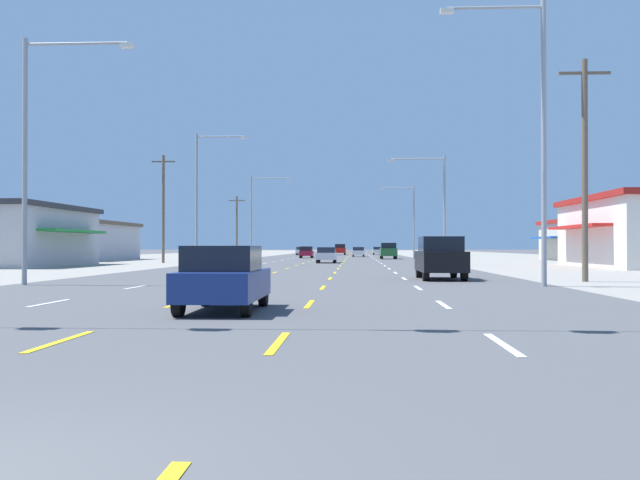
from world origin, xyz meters
TOP-DOWN VIEW (x-y plane):
  - ground_plane at (0.00, 66.00)m, footprint 572.00×572.00m
  - lot_apron_left at (-24.75, 66.00)m, footprint 28.00×440.00m
  - lot_apron_right at (24.75, 66.00)m, footprint 28.00×440.00m
  - lane_markings at (0.00, 104.50)m, footprint 10.64×227.60m
  - signal_span_wire at (-0.00, 9.07)m, footprint 25.20×0.53m
  - hatchback_center_turn_nearest at (-0.13, 12.37)m, footprint 1.72×3.90m
  - suv_far_right_near at (6.89, 28.99)m, footprint 1.98×4.90m
  - sedan_center_turn_mid at (0.23, 61.90)m, footprint 1.80×4.50m
  - suv_far_right_midfar at (6.95, 83.37)m, footprint 1.98×4.90m
  - hatchback_inner_left_far at (-3.63, 90.32)m, footprint 1.72×3.90m
  - sedan_inner_right_farther at (3.34, 101.89)m, footprint 1.80×4.50m
  - sedan_far_left_farthest at (-6.90, 123.90)m, footprint 1.80×4.50m
  - suv_center_turn_distant_a at (0.12, 124.75)m, footprint 1.98×4.90m
  - sedan_far_right_distant_b at (7.07, 129.85)m, footprint 1.80×4.50m
  - storefront_left_row_1 at (-23.90, 49.77)m, footprint 10.48×15.09m
  - storefront_left_row_2 at (-29.70, 72.83)m, footprint 13.00×18.32m
  - storefront_right_row_2 at (31.13, 75.01)m, footprint 14.75×12.73m
  - streetlight_left_row_0 at (-9.68, 23.32)m, footprint 4.48×0.26m
  - streetlight_right_row_0 at (9.79, 23.32)m, footprint 4.03×0.26m
  - streetlight_left_row_1 at (-9.75, 53.67)m, footprint 4.29×0.26m
  - streetlight_right_row_1 at (9.61, 53.67)m, footprint 4.67×0.26m
  - streetlight_left_row_2 at (-9.60, 84.03)m, footprint 5.12×0.26m
  - streetlight_right_row_2 at (9.67, 84.03)m, footprint 4.33×0.26m
  - utility_pole_right_row_0 at (12.85, 26.98)m, footprint 2.20×0.26m
  - utility_pole_left_row_1 at (-14.95, 61.04)m, footprint 2.20×0.26m
  - utility_pole_left_row_2 at (-13.43, 92.78)m, footprint 2.20×0.26m

SIDE VIEW (x-z plane):
  - ground_plane at x=0.00m, z-range 0.00..0.00m
  - lot_apron_left at x=-24.75m, z-range 0.00..0.01m
  - lot_apron_right at x=24.75m, z-range 0.00..0.01m
  - lane_markings at x=0.00m, z-range 0.00..0.01m
  - sedan_center_turn_mid at x=0.23m, z-range 0.03..1.49m
  - sedan_inner_right_farther at x=3.34m, z-range 0.03..1.49m
  - sedan_far_left_farthest at x=-6.90m, z-range 0.03..1.49m
  - sedan_far_right_distant_b at x=7.07m, z-range 0.03..1.49m
  - hatchback_center_turn_nearest at x=-0.13m, z-range 0.01..1.55m
  - hatchback_inner_left_far at x=-3.63m, z-range 0.01..1.55m
  - suv_far_right_near at x=6.89m, z-range 0.04..2.02m
  - suv_far_right_midfar at x=6.95m, z-range 0.04..2.02m
  - suv_center_turn_distant_a at x=0.12m, z-range 0.04..2.02m
  - storefront_left_row_2 at x=-29.70m, z-range 0.01..4.32m
  - storefront_right_row_2 at x=31.13m, z-range 0.02..4.47m
  - storefront_left_row_1 at x=-23.90m, z-range 0.02..4.79m
  - utility_pole_left_row_2 at x=-13.43m, z-range 0.19..8.65m
  - utility_pole_right_row_0 at x=12.85m, z-range 0.20..9.82m
  - utility_pole_left_row_1 at x=-14.95m, z-range 0.20..10.24m
  - streetlight_right_row_1 at x=9.61m, z-range 0.82..9.71m
  - streetlight_right_row_2 at x=9.67m, z-range 0.78..9.79m
  - signal_span_wire at x=0.00m, z-range 0.88..10.45m
  - streetlight_left_row_0 at x=-9.68m, z-range 0.81..10.62m
  - streetlight_left_row_2 at x=-9.60m, z-range 0.90..11.22m
  - streetlight_left_row_1 at x=-9.75m, z-range 0.81..11.64m
  - streetlight_right_row_0 at x=9.79m, z-range 0.78..11.73m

